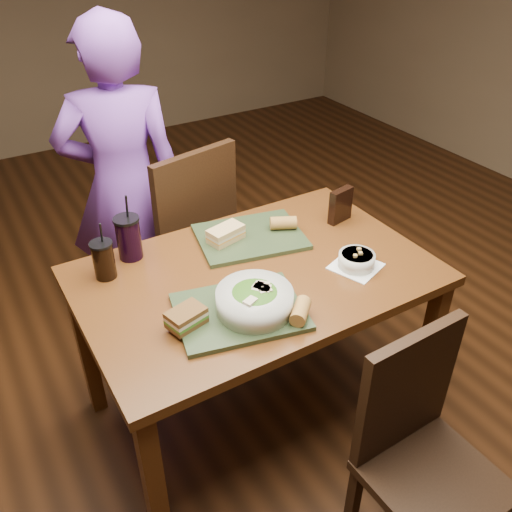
# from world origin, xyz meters

# --- Properties ---
(ground) EXTENTS (6.00, 6.00, 0.00)m
(ground) POSITION_xyz_m (0.00, 0.00, 0.00)
(ground) COLOR #381C0B
(ground) RESTS_ON ground
(dining_table) EXTENTS (1.30, 0.85, 0.75)m
(dining_table) POSITION_xyz_m (0.00, 0.00, 0.66)
(dining_table) COLOR #572E11
(dining_table) RESTS_ON ground
(chair_near) EXTENTS (0.39, 0.39, 0.88)m
(chair_near) POSITION_xyz_m (0.15, -0.75, 0.49)
(chair_near) COLOR black
(chair_near) RESTS_ON ground
(chair_far) EXTENTS (0.52, 0.53, 1.01)m
(chair_far) POSITION_xyz_m (0.03, 0.67, 0.56)
(chair_far) COLOR black
(chair_far) RESTS_ON ground
(diner) EXTENTS (0.65, 0.51, 1.56)m
(diner) POSITION_xyz_m (-0.20, 0.87, 0.78)
(diner) COLOR purple
(diner) RESTS_ON ground
(tray_near) EXTENTS (0.48, 0.41, 0.02)m
(tray_near) POSITION_xyz_m (-0.17, -0.18, 0.76)
(tray_near) COLOR #2C3920
(tray_near) RESTS_ON dining_table
(tray_far) EXTENTS (0.48, 0.40, 0.02)m
(tray_far) POSITION_xyz_m (0.10, 0.21, 0.76)
(tray_far) COLOR #2C3920
(tray_far) RESTS_ON dining_table
(salad_bowl) EXTENTS (0.26, 0.26, 0.08)m
(salad_bowl) POSITION_xyz_m (-0.13, -0.21, 0.81)
(salad_bowl) COLOR silver
(salad_bowl) RESTS_ON tray_near
(soup_bowl) EXTENTS (0.21, 0.21, 0.07)m
(soup_bowl) POSITION_xyz_m (0.34, -0.17, 0.78)
(soup_bowl) COLOR white
(soup_bowl) RESTS_ON dining_table
(sandwich_near) EXTENTS (0.14, 0.11, 0.06)m
(sandwich_near) POSITION_xyz_m (-0.36, -0.16, 0.80)
(sandwich_near) COLOR #593819
(sandwich_near) RESTS_ON tray_near
(sandwich_far) EXTENTS (0.16, 0.11, 0.06)m
(sandwich_far) POSITION_xyz_m (-0.00, 0.23, 0.80)
(sandwich_far) COLOR tan
(sandwich_far) RESTS_ON tray_far
(baguette_near) EXTENTS (0.11, 0.11, 0.05)m
(baguette_near) POSITION_xyz_m (-0.02, -0.32, 0.79)
(baguette_near) COLOR #AD7533
(baguette_near) RESTS_ON tray_near
(baguette_far) EXTENTS (0.12, 0.10, 0.05)m
(baguette_far) POSITION_xyz_m (0.24, 0.19, 0.79)
(baguette_far) COLOR #AD7533
(baguette_far) RESTS_ON tray_far
(cup_cola) EXTENTS (0.08, 0.08, 0.23)m
(cup_cola) POSITION_xyz_m (-0.49, 0.26, 0.82)
(cup_cola) COLOR black
(cup_cola) RESTS_ON dining_table
(cup_berry) EXTENTS (0.10, 0.10, 0.27)m
(cup_berry) POSITION_xyz_m (-0.36, 0.34, 0.84)
(cup_berry) COLOR black
(cup_berry) RESTS_ON dining_table
(chip_bag) EXTENTS (0.12, 0.06, 0.15)m
(chip_bag) POSITION_xyz_m (0.50, 0.14, 0.82)
(chip_bag) COLOR black
(chip_bag) RESTS_ON dining_table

